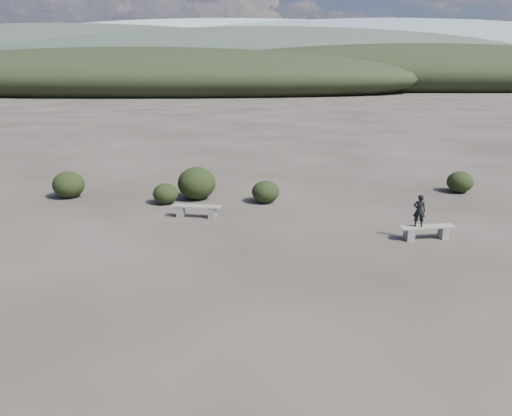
{
  "coord_description": "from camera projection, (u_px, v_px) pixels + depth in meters",
  "views": [
    {
      "loc": [
        -0.33,
        -10.33,
        5.03
      ],
      "look_at": [
        -0.5,
        3.5,
        1.1
      ],
      "focal_mm": 35.0,
      "sensor_mm": 36.0,
      "label": 1
    }
  ],
  "objects": [
    {
      "name": "shrub_b",
      "position": [
        197.0,
        183.0,
        19.49
      ],
      "size": [
        1.49,
        1.49,
        1.27
      ],
      "primitive_type": "ellipsoid",
      "color": "black",
      "rests_on": "ground"
    },
    {
      "name": "bench_right",
      "position": [
        427.0,
        231.0,
        15.01
      ],
      "size": [
        1.71,
        0.62,
        0.42
      ],
      "rotation": [
        0.0,
        0.0,
        0.17
      ],
      "color": "slate",
      "rests_on": "ground"
    },
    {
      "name": "ground",
      "position": [
        276.0,
        297.0,
        11.3
      ],
      "size": [
        1200.0,
        1200.0,
        0.0
      ],
      "primitive_type": "plane",
      "color": "#2E2823",
      "rests_on": "ground"
    },
    {
      "name": "shrub_c",
      "position": [
        266.0,
        192.0,
        19.04
      ],
      "size": [
        1.06,
        1.06,
        0.85
      ],
      "primitive_type": "ellipsoid",
      "color": "black",
      "rests_on": "ground"
    },
    {
      "name": "shrub_e",
      "position": [
        460.0,
        182.0,
        20.58
      ],
      "size": [
        1.06,
        1.06,
        0.88
      ],
      "primitive_type": "ellipsoid",
      "color": "black",
      "rests_on": "ground"
    },
    {
      "name": "shrub_f",
      "position": [
        69.0,
        185.0,
        19.75
      ],
      "size": [
        1.24,
        1.24,
        1.05
      ],
      "primitive_type": "ellipsoid",
      "color": "black",
      "rests_on": "ground"
    },
    {
      "name": "seated_person",
      "position": [
        419.0,
        211.0,
        14.79
      ],
      "size": [
        0.4,
        0.31,
        0.98
      ],
      "primitive_type": "imported",
      "rotation": [
        0.0,
        0.0,
        2.93
      ],
      "color": "black",
      "rests_on": "bench_right"
    },
    {
      "name": "shrub_a",
      "position": [
        166.0,
        194.0,
        18.88
      ],
      "size": [
        0.96,
        0.96,
        0.78
      ],
      "primitive_type": "ellipsoid",
      "color": "black",
      "rests_on": "ground"
    },
    {
      "name": "mountain_ridges",
      "position": [
        252.0,
        58.0,
        334.56
      ],
      "size": [
        500.0,
        400.0,
        56.0
      ],
      "color": "black",
      "rests_on": "ground"
    },
    {
      "name": "bench_left",
      "position": [
        196.0,
        210.0,
        17.19
      ],
      "size": [
        1.73,
        0.59,
        0.42
      ],
      "rotation": [
        0.0,
        0.0,
        -0.14
      ],
      "color": "slate",
      "rests_on": "ground"
    }
  ]
}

